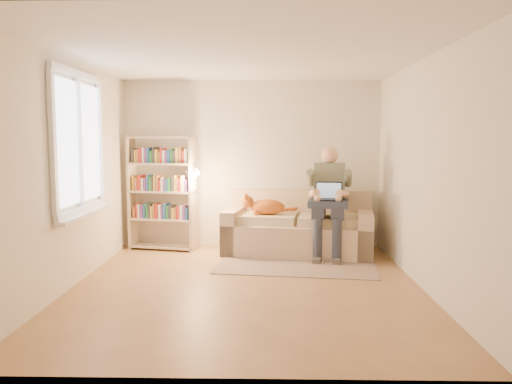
{
  "coord_description": "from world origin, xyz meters",
  "views": [
    {
      "loc": [
        0.23,
        -5.62,
        1.69
      ],
      "look_at": [
        0.09,
        1.0,
        0.99
      ],
      "focal_mm": 35.0,
      "sensor_mm": 36.0,
      "label": 1
    }
  ],
  "objects_px": {
    "cat": "(262,206)",
    "laptop": "(332,196)",
    "person": "(329,195)",
    "sofa": "(298,230)",
    "bookshelf": "(162,187)"
  },
  "relations": [
    {
      "from": "laptop",
      "to": "sofa",
      "type": "bearing_deg",
      "value": 148.04
    },
    {
      "from": "person",
      "to": "cat",
      "type": "distance_m",
      "value": 0.99
    },
    {
      "from": "sofa",
      "to": "person",
      "type": "xyz_separation_m",
      "value": [
        0.42,
        -0.23,
        0.56
      ]
    },
    {
      "from": "person",
      "to": "laptop",
      "type": "relative_size",
      "value": 3.75
    },
    {
      "from": "sofa",
      "to": "cat",
      "type": "bearing_deg",
      "value": -165.26
    },
    {
      "from": "cat",
      "to": "bookshelf",
      "type": "bearing_deg",
      "value": -178.26
    },
    {
      "from": "cat",
      "to": "bookshelf",
      "type": "distance_m",
      "value": 1.56
    },
    {
      "from": "bookshelf",
      "to": "laptop",
      "type": "bearing_deg",
      "value": -0.14
    },
    {
      "from": "person",
      "to": "cat",
      "type": "xyz_separation_m",
      "value": [
        -0.96,
        0.18,
        -0.18
      ]
    },
    {
      "from": "sofa",
      "to": "laptop",
      "type": "height_order",
      "value": "laptop"
    },
    {
      "from": "bookshelf",
      "to": "person",
      "type": "bearing_deg",
      "value": 3.19
    },
    {
      "from": "sofa",
      "to": "person",
      "type": "distance_m",
      "value": 0.73
    },
    {
      "from": "cat",
      "to": "laptop",
      "type": "xyz_separation_m",
      "value": [
        0.98,
        -0.34,
        0.2
      ]
    },
    {
      "from": "cat",
      "to": "sofa",
      "type": "bearing_deg",
      "value": 14.74
    },
    {
      "from": "person",
      "to": "cat",
      "type": "relative_size",
      "value": 2.02
    }
  ]
}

